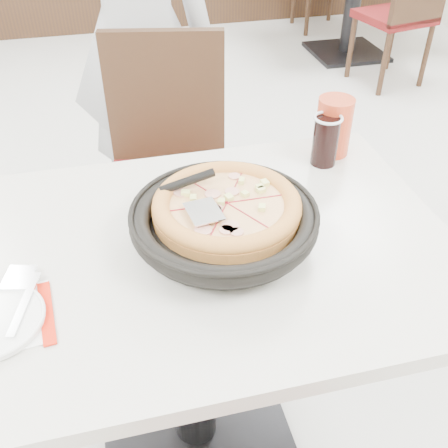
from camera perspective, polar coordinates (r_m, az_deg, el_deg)
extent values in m
plane|color=#B0B0AB|center=(2.03, -5.42, -10.08)|extent=(7.00, 7.00, 0.00)
cylinder|color=black|center=(1.20, -2.03, 0.57)|extent=(0.11, 0.11, 0.04)
cylinder|color=black|center=(1.14, 0.00, -0.32)|extent=(0.40, 0.40, 0.01)
cylinder|color=#CF8B43|center=(1.16, 0.31, 1.45)|extent=(0.34, 0.34, 0.02)
cube|color=white|center=(1.10, -2.22, 1.40)|extent=(0.08, 0.09, 0.00)
cube|color=white|center=(1.08, -22.70, -9.61)|extent=(0.18, 0.18, 0.00)
cube|color=white|center=(1.08, -20.90, -8.03)|extent=(0.06, 0.17, 0.00)
cylinder|color=black|center=(1.44, 10.97, 8.77)|extent=(0.07, 0.07, 0.13)
cylinder|color=#B4371A|center=(1.49, 11.83, 10.36)|extent=(0.10, 0.10, 0.16)
imported|color=#A3A4A8|center=(2.23, -9.47, 20.13)|extent=(0.67, 0.49, 1.67)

